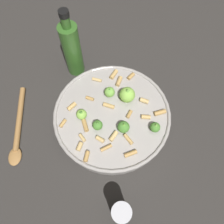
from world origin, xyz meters
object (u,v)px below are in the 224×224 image
at_px(wooden_spoon, 18,129).
at_px(olive_oil_bottle, 72,49).
at_px(pepper_shaker, 121,213).
at_px(cooking_pan, 112,116).

bearing_deg(wooden_spoon, olive_oil_bottle, -147.11).
height_order(pepper_shaker, wooden_spoon, pepper_shaker).
bearing_deg(olive_oil_bottle, wooden_spoon, 32.89).
xyz_separation_m(pepper_shaker, olive_oil_bottle, (-0.04, -0.47, 0.05)).
distance_m(pepper_shaker, wooden_spoon, 0.37).
xyz_separation_m(cooking_pan, olive_oil_bottle, (0.04, -0.22, 0.07)).
xyz_separation_m(olive_oil_bottle, wooden_spoon, (0.23, 0.15, -0.09)).
bearing_deg(pepper_shaker, olive_oil_bottle, -94.76).
bearing_deg(olive_oil_bottle, pepper_shaker, 85.24).
height_order(cooking_pan, olive_oil_bottle, olive_oil_bottle).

